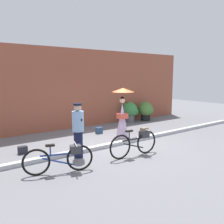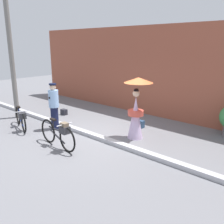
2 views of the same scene
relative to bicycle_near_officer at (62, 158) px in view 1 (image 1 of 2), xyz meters
The scene contains 11 objects.
ground_plane 2.77m from the bicycle_near_officer, 23.56° to the left, with size 30.00×30.00×0.00m, color slate.
building_wall 5.49m from the bicycle_near_officer, 61.76° to the left, with size 14.00×0.40×3.60m, color brown.
sidewalk_curb 2.76m from the bicycle_near_officer, 23.56° to the left, with size 14.00×0.20×0.12m, color #B2B2B7.
bicycle_near_officer is the anchor object (origin of this frame).
bicycle_far_side 2.35m from the bicycle_near_officer, ahead, with size 1.71×0.48×0.82m.
person_officer 1.27m from the bicycle_near_officer, 41.08° to the left, with size 0.34×0.38×1.60m.
person_with_parasol 4.06m from the bicycle_near_officer, 29.23° to the left, with size 0.88×0.88×1.92m.
potted_plant_by_door 7.02m from the bicycle_near_officer, 35.25° to the left, with size 0.81×0.79×1.05m.
potted_plant_small 7.72m from the bicycle_near_officer, 30.11° to the left, with size 0.80×0.78×1.02m.
backpack_on_pavement 4.19m from the bicycle_near_officer, 43.76° to the left, with size 0.27×0.17×0.26m.
backpack_spare 2.13m from the bicycle_near_officer, 99.09° to the left, with size 0.26×0.18×0.23m.
Camera 1 is at (-4.92, -6.43, 2.38)m, focal length 38.86 mm.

